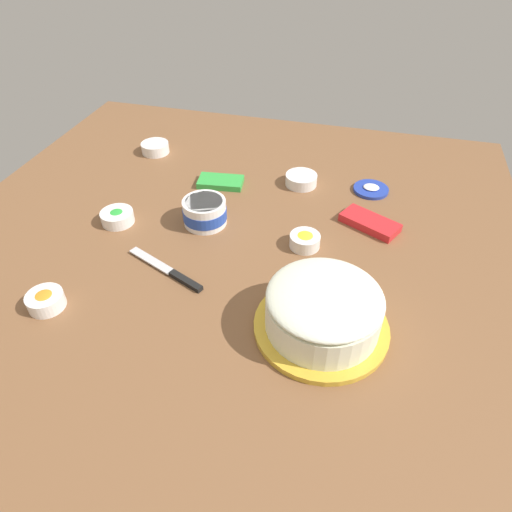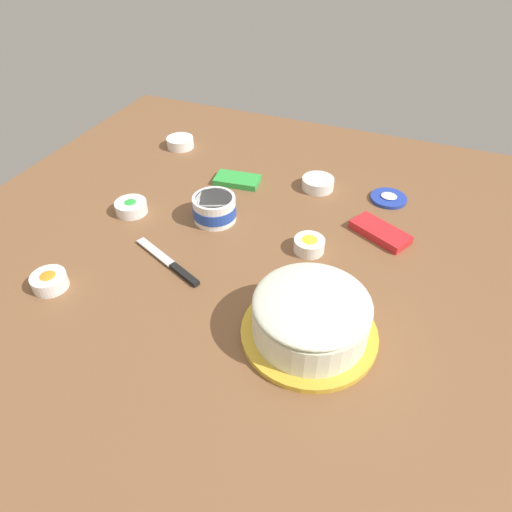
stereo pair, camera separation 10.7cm
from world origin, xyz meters
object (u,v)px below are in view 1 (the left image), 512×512
at_px(frosting_tub_lid, 371,189).
at_px(sprinkle_bowl_green, 117,217).
at_px(sprinkle_bowl_rainbow, 301,179).
at_px(frosting_tub, 205,212).
at_px(sprinkle_bowl_yellow, 305,240).
at_px(candy_box_upper, 370,223).
at_px(spreading_knife, 171,272).
at_px(frosted_cake, 323,311).
at_px(candy_box_lower, 221,182).
at_px(sprinkle_bowl_blue, 155,147).
at_px(sprinkle_bowl_orange, 45,300).

xyz_separation_m(frosting_tub_lid, sprinkle_bowl_green, (-0.66, -0.34, 0.01)).
bearing_deg(sprinkle_bowl_rainbow, frosting_tub, -129.56).
distance_m(sprinkle_bowl_yellow, candy_box_upper, 0.20).
height_order(frosting_tub_lid, sprinkle_bowl_green, sprinkle_bowl_green).
xyz_separation_m(spreading_knife, candy_box_upper, (0.44, 0.32, 0.01)).
xyz_separation_m(frosted_cake, candy_box_lower, (-0.38, 0.50, -0.04)).
bearing_deg(sprinkle_bowl_blue, candy_box_upper, -18.24).
height_order(frosting_tub_lid, sprinkle_bowl_rainbow, sprinkle_bowl_rainbow).
bearing_deg(frosted_cake, frosting_tub_lid, 83.43).
bearing_deg(sprinkle_bowl_blue, sprinkle_bowl_orange, -84.56).
height_order(frosted_cake, spreading_knife, frosted_cake).
bearing_deg(candy_box_upper, sprinkle_bowl_green, -139.84).
bearing_deg(frosted_cake, candy_box_upper, 79.36).
relative_size(candy_box_lower, candy_box_upper, 0.87).
distance_m(frosted_cake, frosting_tub_lid, 0.58).
height_order(sprinkle_bowl_green, candy_box_lower, sprinkle_bowl_green).
bearing_deg(sprinkle_bowl_orange, candy_box_upper, 35.84).
distance_m(sprinkle_bowl_blue, sprinkle_bowl_yellow, 0.69).
distance_m(frosting_tub, sprinkle_bowl_orange, 0.45).
relative_size(frosting_tub, sprinkle_bowl_yellow, 1.52).
distance_m(frosted_cake, frosting_tub, 0.47).
xyz_separation_m(frosted_cake, sprinkle_bowl_blue, (-0.66, 0.64, -0.04)).
relative_size(sprinkle_bowl_blue, sprinkle_bowl_rainbow, 0.96).
bearing_deg(spreading_knife, candy_box_lower, 91.76).
relative_size(frosting_tub, sprinkle_bowl_blue, 1.28).
bearing_deg(sprinkle_bowl_yellow, frosting_tub, 173.54).
height_order(sprinkle_bowl_orange, candy_box_upper, sprinkle_bowl_orange).
height_order(sprinkle_bowl_yellow, candy_box_upper, sprinkle_bowl_yellow).
relative_size(frosted_cake, sprinkle_bowl_orange, 3.52).
bearing_deg(frosting_tub, sprinkle_bowl_yellow, -6.46).
xyz_separation_m(sprinkle_bowl_rainbow, sprinkle_bowl_orange, (-0.45, -0.65, 0.00)).
distance_m(sprinkle_bowl_yellow, sprinkle_bowl_rainbow, 0.30).
xyz_separation_m(sprinkle_bowl_blue, sprinkle_bowl_rainbow, (0.52, -0.08, -0.00)).
xyz_separation_m(frosted_cake, sprinkle_bowl_green, (-0.59, 0.24, -0.03)).
bearing_deg(candy_box_lower, sprinkle_bowl_green, -136.13).
xyz_separation_m(frosting_tub, sprinkle_bowl_yellow, (0.28, -0.03, -0.02)).
height_order(frosting_tub, sprinkle_bowl_green, frosting_tub).
xyz_separation_m(frosting_tub, sprinkle_bowl_green, (-0.23, -0.06, -0.02)).
height_order(sprinkle_bowl_green, sprinkle_bowl_rainbow, sprinkle_bowl_green).
bearing_deg(sprinkle_bowl_yellow, frosted_cake, -72.84).
relative_size(frosting_tub, sprinkle_bowl_orange, 1.48).
bearing_deg(sprinkle_bowl_rainbow, spreading_knife, -115.18).
relative_size(sprinkle_bowl_blue, candy_box_upper, 0.60).
bearing_deg(frosted_cake, sprinkle_bowl_green, 158.28).
bearing_deg(frosted_cake, spreading_knife, 168.16).
relative_size(frosting_tub_lid, sprinkle_bowl_orange, 1.30).
relative_size(spreading_knife, sprinkle_bowl_yellow, 2.87).
bearing_deg(spreading_knife, sprinkle_bowl_green, 144.62).
height_order(spreading_knife, sprinkle_bowl_orange, sprinkle_bowl_orange).
bearing_deg(frosting_tub_lid, candy_box_lower, -169.88).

